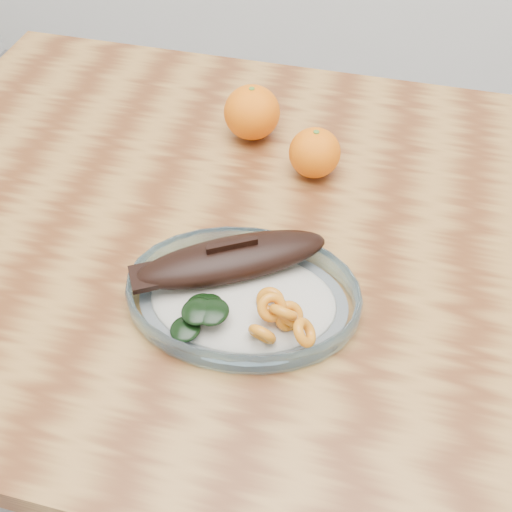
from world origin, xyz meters
name	(u,v)px	position (x,y,z in m)	size (l,w,h in m)	color
ground	(284,484)	(0.00, 0.00, 0.00)	(3.00, 3.00, 0.00)	slate
dining_table	(299,285)	(0.00, 0.00, 0.65)	(1.20, 0.80, 0.75)	brown
plated_meal	(242,293)	(-0.05, -0.13, 0.77)	(0.53, 0.53, 0.08)	white
orange_left	(252,112)	(-0.12, 0.19, 0.79)	(0.08, 0.08, 0.08)	#F24304
orange_right	(315,153)	(-0.01, 0.12, 0.79)	(0.07, 0.07, 0.07)	#F24304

